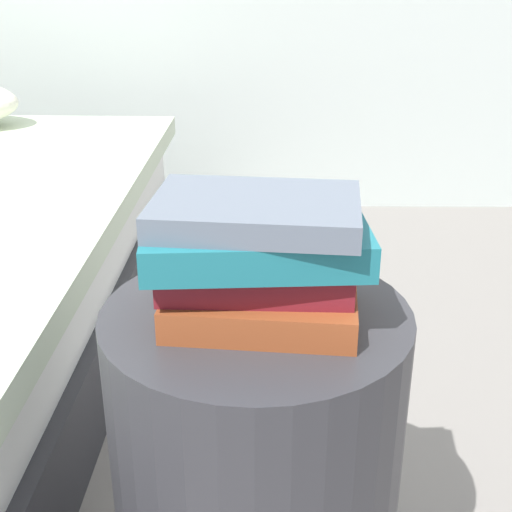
% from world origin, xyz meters
% --- Properties ---
extents(side_table, '(0.42, 0.42, 0.56)m').
position_xyz_m(side_table, '(0.00, 0.00, 0.28)').
color(side_table, '#333338').
rests_on(side_table, ground_plane).
extents(book_rust, '(0.26, 0.20, 0.04)m').
position_xyz_m(book_rust, '(0.01, -0.01, 0.58)').
color(book_rust, '#994723').
rests_on(book_rust, side_table).
extents(book_maroon, '(0.25, 0.16, 0.04)m').
position_xyz_m(book_maroon, '(-0.00, -0.00, 0.63)').
color(book_maroon, maroon).
rests_on(book_maroon, book_rust).
extents(book_teal, '(0.29, 0.20, 0.05)m').
position_xyz_m(book_teal, '(-0.00, -0.01, 0.67)').
color(book_teal, '#1E727F').
rests_on(book_teal, book_maroon).
extents(book_slate, '(0.27, 0.20, 0.03)m').
position_xyz_m(book_slate, '(-0.00, -0.01, 0.71)').
color(book_slate, slate).
rests_on(book_slate, book_teal).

